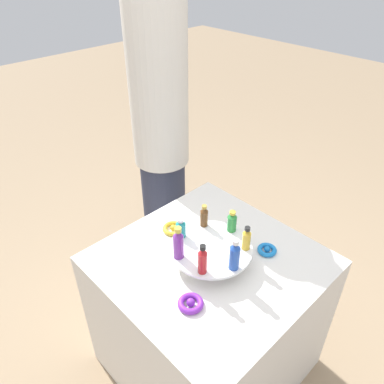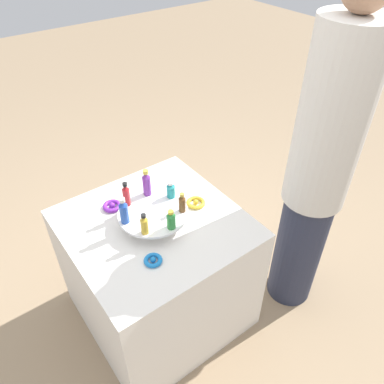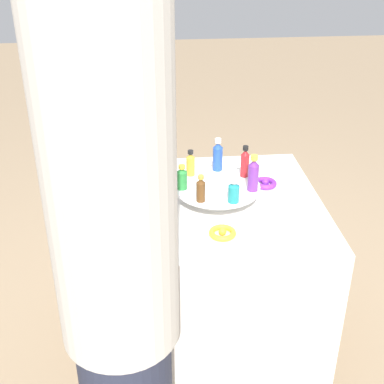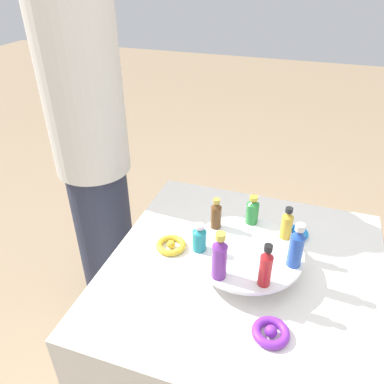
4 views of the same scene
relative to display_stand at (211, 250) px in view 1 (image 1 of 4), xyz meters
The scene contains 14 objects.
ground_plane 0.77m from the display_stand, ahead, with size 12.00×12.00×0.00m, color #997F60.
party_table 0.41m from the display_stand, ahead, with size 0.82×0.82×0.72m.
display_stand is the anchor object (origin of this frame).
bottle_red 0.16m from the display_stand, 59.47° to the right, with size 0.03×0.03×0.13m.
bottle_blue 0.16m from the display_stand, ahead, with size 0.04×0.04×0.14m.
bottle_gold 0.15m from the display_stand, 43.39° to the left, with size 0.03×0.03×0.11m.
bottle_green 0.15m from the display_stand, 94.82° to the left, with size 0.04×0.04×0.10m.
bottle_brown 0.15m from the display_stand, 146.25° to the left, with size 0.03×0.03×0.10m.
bottle_teal 0.15m from the display_stand, 162.32° to the right, with size 0.04×0.04×0.09m.
bottle_purple 0.16m from the display_stand, 110.90° to the right, with size 0.04×0.04×0.14m.
ribbon_bow_blue 0.25m from the display_stand, 57.02° to the left, with size 0.08×0.08×0.03m.
ribbon_bow_gold 0.25m from the display_stand, behind, with size 0.10×0.10×0.03m.
ribbon_bow_purple 0.25m from the display_stand, 62.98° to the right, with size 0.09×0.09×0.03m.
person_figure 0.81m from the display_stand, 154.05° to the left, with size 0.31×0.31×1.80m.
Camera 1 is at (0.74, -0.81, 1.82)m, focal length 35.00 mm.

